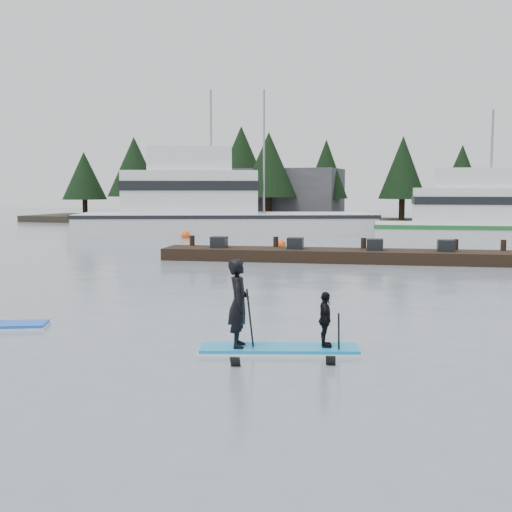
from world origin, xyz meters
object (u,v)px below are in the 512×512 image
(floating_dock, at_px, (340,255))
(paddleboard_duo, at_px, (268,319))
(fishing_boat_medium, at_px, (494,233))
(fishing_boat_large, at_px, (217,222))

(floating_dock, xyz_separation_m, paddleboard_duo, (1.74, -16.07, 0.39))
(fishing_boat_medium, xyz_separation_m, floating_dock, (-6.74, -12.34, -0.36))
(fishing_boat_large, distance_m, paddleboard_duo, 32.47)
(fishing_boat_medium, height_order, floating_dock, fishing_boat_medium)
(fishing_boat_medium, distance_m, paddleboard_duo, 28.84)
(fishing_boat_medium, relative_size, floating_dock, 0.95)
(floating_dock, bearing_deg, paddleboard_duo, -92.21)
(fishing_boat_medium, distance_m, floating_dock, 14.06)
(floating_dock, bearing_deg, fishing_boat_large, 121.51)
(fishing_boat_medium, relative_size, paddleboard_duo, 4.73)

